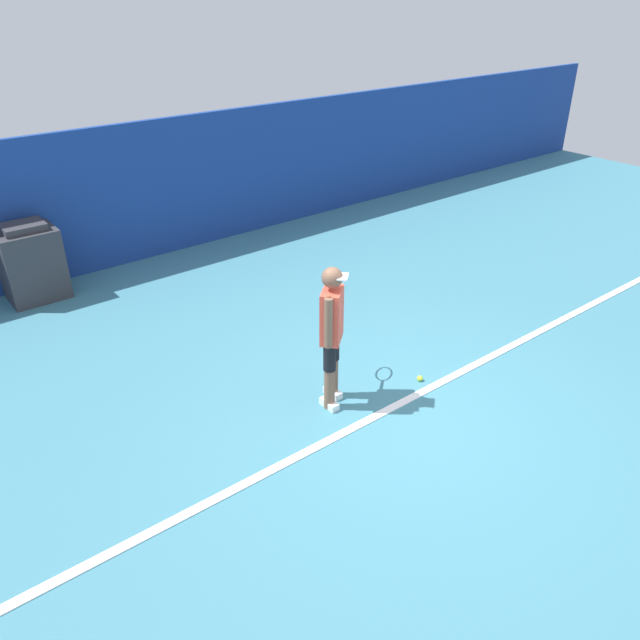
% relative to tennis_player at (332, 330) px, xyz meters
% --- Properties ---
extents(ground_plane, '(24.00, 24.00, 0.00)m').
position_rel_tennis_player_xyz_m(ground_plane, '(0.43, -0.78, -0.91)').
color(ground_plane, teal).
extents(back_wall, '(24.00, 0.10, 2.24)m').
position_rel_tennis_player_xyz_m(back_wall, '(0.43, 5.16, 0.21)').
color(back_wall, navy).
rests_on(back_wall, ground_plane).
extents(court_baseline, '(21.60, 0.10, 0.01)m').
position_rel_tennis_player_xyz_m(court_baseline, '(0.43, -0.53, -0.91)').
color(court_baseline, white).
rests_on(court_baseline, ground_plane).
extents(tennis_player, '(0.75, 0.67, 1.64)m').
position_rel_tennis_player_xyz_m(tennis_player, '(0.00, 0.00, 0.00)').
color(tennis_player, brown).
rests_on(tennis_player, ground_plane).
extents(tennis_ball, '(0.07, 0.07, 0.07)m').
position_rel_tennis_player_xyz_m(tennis_ball, '(1.07, -0.35, -0.88)').
color(tennis_ball, '#D1E533').
rests_on(tennis_ball, ground_plane).
extents(covered_chair, '(0.81, 0.66, 1.15)m').
position_rel_tennis_player_xyz_m(covered_chair, '(-1.79, 4.73, -0.36)').
color(covered_chair, '#333338').
rests_on(covered_chair, ground_plane).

